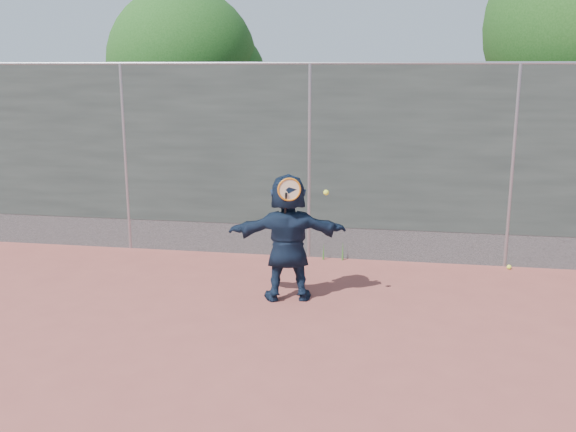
# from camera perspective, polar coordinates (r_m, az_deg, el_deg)

# --- Properties ---
(ground) EXTENTS (80.00, 80.00, 0.00)m
(ground) POSITION_cam_1_polar(r_m,az_deg,el_deg) (7.01, -2.15, -11.77)
(ground) COLOR #9E4C42
(ground) RESTS_ON ground
(player) EXTENTS (1.60, 0.81, 1.66)m
(player) POSITION_cam_1_polar(r_m,az_deg,el_deg) (8.20, 0.00, -1.88)
(player) COLOR #152339
(player) RESTS_ON ground
(ball_ground) EXTENTS (0.07, 0.07, 0.07)m
(ball_ground) POSITION_cam_1_polar(r_m,az_deg,el_deg) (10.15, 19.06, -4.31)
(ball_ground) COLOR #E7F937
(ball_ground) RESTS_ON ground
(fence) EXTENTS (20.00, 0.06, 3.03)m
(fence) POSITION_cam_1_polar(r_m,az_deg,el_deg) (9.90, 1.91, 5.19)
(fence) COLOR #38423D
(fence) RESTS_ON ground
(swing_action) EXTENTS (0.63, 0.14, 0.51)m
(swing_action) POSITION_cam_1_polar(r_m,az_deg,el_deg) (7.85, 0.43, 2.22)
(swing_action) COLOR orange
(swing_action) RESTS_ON ground
(tree_left) EXTENTS (3.15, 3.00, 4.53)m
(tree_left) POSITION_cam_1_polar(r_m,az_deg,el_deg) (13.43, -8.64, 12.94)
(tree_left) COLOR #382314
(tree_left) RESTS_ON ground
(weed_clump) EXTENTS (0.68, 0.07, 0.30)m
(weed_clump) POSITION_cam_1_polar(r_m,az_deg,el_deg) (10.06, 3.42, -3.15)
(weed_clump) COLOR #387226
(weed_clump) RESTS_ON ground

